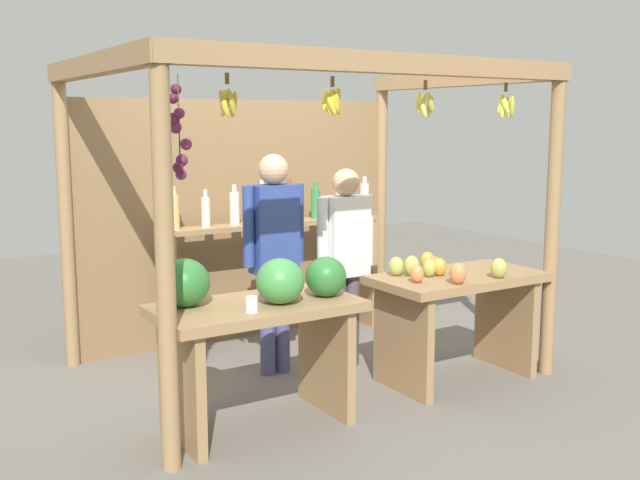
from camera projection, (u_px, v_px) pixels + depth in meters
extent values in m
plane|color=slate|center=(306.00, 369.00, 5.55)|extent=(12.00, 12.00, 0.00)
cylinder|color=#99754C|center=(165.00, 263.00, 3.78)|extent=(0.10, 0.10, 2.20)
cylinder|color=#99754C|center=(552.00, 223.00, 5.28)|extent=(0.10, 0.10, 2.20)
cylinder|color=#99754C|center=(66.00, 219.00, 5.46)|extent=(0.10, 0.10, 2.20)
cylinder|color=#99754C|center=(381.00, 198.00, 6.97)|extent=(0.10, 0.10, 2.20)
cube|color=#99754C|center=(394.00, 63.00, 4.37)|extent=(2.96, 0.12, 0.12)
cube|color=#99754C|center=(99.00, 64.00, 4.46)|extent=(0.12, 2.11, 0.12)
cube|color=#99754C|center=(459.00, 79.00, 5.96)|extent=(0.12, 2.11, 0.12)
cube|color=olive|center=(242.00, 221.00, 6.25)|extent=(2.86, 0.04, 1.98)
cylinder|color=brown|center=(227.00, 78.00, 3.98)|extent=(0.02, 0.02, 0.06)
ellipsoid|color=gold|center=(234.00, 104.00, 4.01)|extent=(0.04, 0.08, 0.15)
ellipsoid|color=gold|center=(226.00, 104.00, 4.02)|extent=(0.08, 0.05, 0.15)
ellipsoid|color=gold|center=(224.00, 102.00, 4.00)|extent=(0.07, 0.08, 0.16)
ellipsoid|color=gold|center=(224.00, 103.00, 3.96)|extent=(0.06, 0.07, 0.16)
ellipsoid|color=gold|center=(231.00, 102.00, 3.98)|extent=(0.08, 0.05, 0.15)
cylinder|color=brown|center=(506.00, 87.00, 4.98)|extent=(0.02, 0.02, 0.06)
ellipsoid|color=#D1CC4C|center=(510.00, 104.00, 5.01)|extent=(0.04, 0.09, 0.15)
ellipsoid|color=#D1CC4C|center=(505.00, 107.00, 5.03)|extent=(0.06, 0.06, 0.15)
ellipsoid|color=#D1CC4C|center=(501.00, 104.00, 5.02)|extent=(0.09, 0.05, 0.15)
ellipsoid|color=#D1CC4C|center=(502.00, 108.00, 5.00)|extent=(0.05, 0.07, 0.15)
ellipsoid|color=#D1CC4C|center=(504.00, 104.00, 4.98)|extent=(0.07, 0.09, 0.15)
ellipsoid|color=#D1CC4C|center=(506.00, 108.00, 4.98)|extent=(0.07, 0.05, 0.15)
ellipsoid|color=#D1CC4C|center=(512.00, 108.00, 4.99)|extent=(0.07, 0.07, 0.15)
cylinder|color=brown|center=(332.00, 82.00, 4.28)|extent=(0.02, 0.02, 0.06)
ellipsoid|color=gold|center=(337.00, 100.00, 4.32)|extent=(0.04, 0.07, 0.15)
ellipsoid|color=gold|center=(335.00, 100.00, 4.34)|extent=(0.06, 0.06, 0.15)
ellipsoid|color=gold|center=(330.00, 100.00, 4.32)|extent=(0.07, 0.04, 0.15)
ellipsoid|color=gold|center=(325.00, 100.00, 4.31)|extent=(0.08, 0.08, 0.15)
ellipsoid|color=gold|center=(330.00, 104.00, 4.29)|extent=(0.04, 0.06, 0.15)
ellipsoid|color=gold|center=(331.00, 104.00, 4.27)|extent=(0.07, 0.07, 0.15)
ellipsoid|color=gold|center=(334.00, 101.00, 4.28)|extent=(0.08, 0.04, 0.15)
ellipsoid|color=gold|center=(337.00, 104.00, 4.29)|extent=(0.08, 0.07, 0.15)
cylinder|color=brown|center=(425.00, 85.00, 4.69)|extent=(0.02, 0.02, 0.06)
ellipsoid|color=#D1CC4C|center=(430.00, 108.00, 4.73)|extent=(0.04, 0.09, 0.14)
ellipsoid|color=#D1CC4C|center=(422.00, 102.00, 4.74)|extent=(0.09, 0.05, 0.15)
ellipsoid|color=#D1CC4C|center=(418.00, 102.00, 4.70)|extent=(0.05, 0.06, 0.15)
ellipsoid|color=#D1CC4C|center=(423.00, 107.00, 4.67)|extent=(0.06, 0.07, 0.15)
ellipsoid|color=#D1CC4C|center=(430.00, 102.00, 4.68)|extent=(0.09, 0.05, 0.15)
cylinder|color=#4C422D|center=(179.00, 125.00, 4.13)|extent=(0.01, 0.01, 0.55)
sphere|color=#47142D|center=(176.00, 89.00, 4.12)|extent=(0.06, 0.06, 0.06)
sphere|color=#47142D|center=(173.00, 98.00, 4.10)|extent=(0.06, 0.06, 0.06)
sphere|color=#601E42|center=(179.00, 113.00, 4.11)|extent=(0.06, 0.06, 0.06)
sphere|color=#511938|center=(174.00, 119.00, 4.12)|extent=(0.07, 0.07, 0.07)
sphere|color=#601E42|center=(175.00, 127.00, 4.14)|extent=(0.07, 0.07, 0.07)
sphere|color=#601E42|center=(186.00, 144.00, 4.14)|extent=(0.07, 0.07, 0.07)
sphere|color=#601E42|center=(182.00, 160.00, 4.18)|extent=(0.07, 0.07, 0.07)
sphere|color=#47142D|center=(178.00, 167.00, 4.18)|extent=(0.06, 0.06, 0.06)
sphere|color=#47142D|center=(178.00, 168.00, 4.13)|extent=(0.06, 0.06, 0.06)
sphere|color=#601E42|center=(181.00, 174.00, 4.19)|extent=(0.06, 0.06, 0.06)
cube|color=#99754C|center=(257.00, 308.00, 4.39)|extent=(1.20, 0.64, 0.06)
cube|color=#99754C|center=(181.00, 385.00, 4.19)|extent=(0.06, 0.58, 0.70)
cube|color=#99754C|center=(326.00, 357.00, 4.70)|extent=(0.06, 0.58, 0.70)
ellipsoid|color=#429347|center=(280.00, 281.00, 4.34)|extent=(0.40, 0.40, 0.27)
ellipsoid|color=#2D7533|center=(184.00, 283.00, 4.28)|extent=(0.42, 0.42, 0.28)
ellipsoid|color=#2D7533|center=(326.00, 277.00, 4.53)|extent=(0.33, 0.33, 0.24)
cylinder|color=white|center=(252.00, 304.00, 4.16)|extent=(0.07, 0.07, 0.09)
cube|color=#99754C|center=(458.00, 278.00, 5.21)|extent=(1.20, 0.64, 0.06)
cube|color=#99754C|center=(403.00, 342.00, 5.02)|extent=(0.06, 0.58, 0.70)
cube|color=#99754C|center=(505.00, 322.00, 5.52)|extent=(0.06, 0.58, 0.70)
ellipsoid|color=#E07F47|center=(458.00, 273.00, 4.88)|extent=(0.12, 0.12, 0.14)
ellipsoid|color=#A8B24C|center=(396.00, 266.00, 5.15)|extent=(0.14, 0.14, 0.13)
ellipsoid|color=#CC7038|center=(434.00, 264.00, 5.27)|extent=(0.13, 0.13, 0.11)
ellipsoid|color=#A8B24C|center=(429.00, 268.00, 5.11)|extent=(0.11, 0.11, 0.12)
ellipsoid|color=#A8B24C|center=(499.00, 268.00, 5.07)|extent=(0.15, 0.15, 0.14)
ellipsoid|color=#A8B24C|center=(412.00, 266.00, 5.14)|extent=(0.11, 0.11, 0.14)
ellipsoid|color=gold|center=(439.00, 267.00, 5.15)|extent=(0.11, 0.11, 0.12)
ellipsoid|color=gold|center=(427.00, 260.00, 5.39)|extent=(0.15, 0.15, 0.12)
ellipsoid|color=#E07F47|center=(417.00, 274.00, 4.92)|extent=(0.13, 0.13, 0.12)
cube|color=#99754C|center=(170.00, 295.00, 5.71)|extent=(0.05, 0.20, 1.00)
cube|color=#99754C|center=(368.00, 270.00, 6.68)|extent=(0.05, 0.20, 1.00)
cube|color=#99754C|center=(277.00, 224.00, 6.12)|extent=(1.86, 0.22, 0.04)
cylinder|color=#D8B266|center=(175.00, 212.00, 5.64)|extent=(0.07, 0.07, 0.27)
cylinder|color=#D8B266|center=(174.00, 190.00, 5.61)|extent=(0.03, 0.03, 0.06)
cylinder|color=silver|center=(206.00, 212.00, 5.77)|extent=(0.07, 0.07, 0.23)
cylinder|color=silver|center=(205.00, 193.00, 5.75)|extent=(0.03, 0.03, 0.06)
cylinder|color=silver|center=(235.00, 209.00, 5.90)|extent=(0.08, 0.08, 0.26)
cylinder|color=silver|center=(234.00, 188.00, 5.87)|extent=(0.04, 0.04, 0.06)
cylinder|color=silver|center=(262.00, 205.00, 6.03)|extent=(0.07, 0.07, 0.29)
cylinder|color=silver|center=(262.00, 184.00, 6.00)|extent=(0.03, 0.03, 0.06)
cylinder|color=#994C1E|center=(290.00, 204.00, 6.16)|extent=(0.08, 0.08, 0.28)
cylinder|color=#994C1E|center=(289.00, 183.00, 6.13)|extent=(0.03, 0.03, 0.06)
cylinder|color=#338C4C|center=(316.00, 204.00, 6.29)|extent=(0.08, 0.08, 0.25)
cylinder|color=#338C4C|center=(316.00, 185.00, 6.27)|extent=(0.03, 0.03, 0.06)
cylinder|color=silver|center=(340.00, 204.00, 6.43)|extent=(0.08, 0.08, 0.22)
cylinder|color=silver|center=(340.00, 187.00, 6.40)|extent=(0.03, 0.03, 0.06)
cylinder|color=silver|center=(364.00, 199.00, 6.56)|extent=(0.08, 0.08, 0.27)
cylinder|color=silver|center=(365.00, 180.00, 6.53)|extent=(0.04, 0.04, 0.06)
cylinder|color=#4C4E7C|center=(268.00, 324.00, 5.37)|extent=(0.11, 0.11, 0.74)
cylinder|color=#4C4E7C|center=(282.00, 322.00, 5.44)|extent=(0.11, 0.11, 0.74)
cube|color=#2D428C|center=(274.00, 229.00, 5.30)|extent=(0.32, 0.19, 0.63)
cylinder|color=#2D428C|center=(249.00, 227.00, 5.19)|extent=(0.08, 0.08, 0.56)
cylinder|color=#2D428C|center=(298.00, 223.00, 5.40)|extent=(0.08, 0.08, 0.56)
sphere|color=tan|center=(273.00, 169.00, 5.23)|extent=(0.21, 0.21, 0.21)
cylinder|color=#544550|center=(338.00, 322.00, 5.54)|extent=(0.11, 0.11, 0.69)
cylinder|color=#544550|center=(352.00, 320.00, 5.60)|extent=(0.11, 0.11, 0.69)
cube|color=white|center=(346.00, 236.00, 5.47)|extent=(0.32, 0.19, 0.58)
cylinder|color=white|center=(323.00, 234.00, 5.36)|extent=(0.08, 0.08, 0.52)
cylinder|color=white|center=(368.00, 230.00, 5.57)|extent=(0.08, 0.08, 0.52)
sphere|color=tan|center=(346.00, 182.00, 5.41)|extent=(0.20, 0.20, 0.20)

